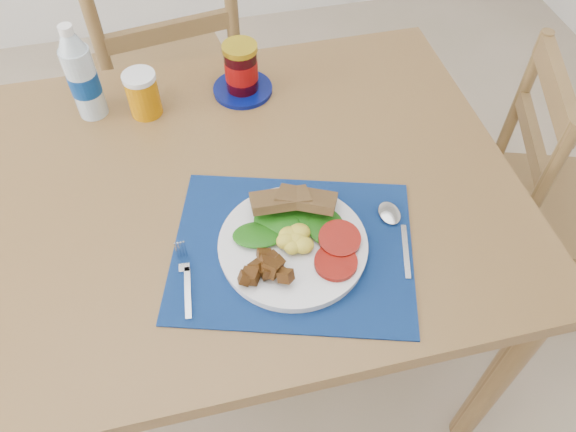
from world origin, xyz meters
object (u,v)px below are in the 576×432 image
object	(u,v)px
chair_far	(167,54)
juice_glass	(143,95)
water_bottle	(82,77)
jam_on_saucer	(241,72)
chair_end	(554,172)
breakfast_plate	(291,245)

from	to	relation	value
chair_far	juice_glass	distance (m)	0.51
water_bottle	juice_glass	xyz separation A→B (m)	(0.12, -0.03, -0.05)
jam_on_saucer	water_bottle	bearing A→B (deg)	179.43
chair_end	jam_on_saucer	world-z (taller)	chair_end
breakfast_plate	water_bottle	distance (m)	0.61
chair_far	water_bottle	bearing A→B (deg)	58.29
juice_glass	chair_end	bearing A→B (deg)	-12.36
water_bottle	breakfast_plate	bearing A→B (deg)	-54.26
chair_far	juice_glass	xyz separation A→B (m)	(-0.06, -0.46, 0.22)
chair_far	chair_end	bearing A→B (deg)	135.50
water_bottle	jam_on_saucer	world-z (taller)	water_bottle
juice_glass	jam_on_saucer	size ratio (longest dim) A/B	0.71
chair_end	breakfast_plate	xyz separation A→B (m)	(-0.78, -0.24, 0.24)
water_bottle	chair_far	bearing A→B (deg)	67.19
jam_on_saucer	chair_far	bearing A→B (deg)	111.35
breakfast_plate	jam_on_saucer	xyz separation A→B (m)	(-0.00, 0.49, 0.03)
chair_end	juice_glass	xyz separation A→B (m)	(-1.01, 0.22, 0.27)
chair_far	chair_end	distance (m)	1.17
water_bottle	jam_on_saucer	bearing A→B (deg)	-0.57
chair_end	jam_on_saucer	bearing A→B (deg)	91.26
breakfast_plate	juice_glass	size ratio (longest dim) A/B	2.74
chair_far	breakfast_plate	xyz separation A→B (m)	(0.17, -0.92, 0.19)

